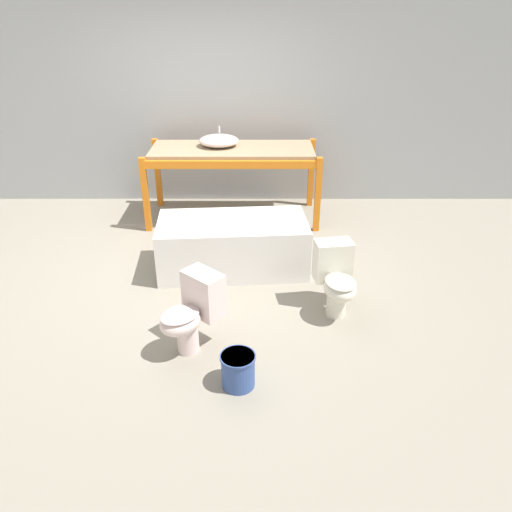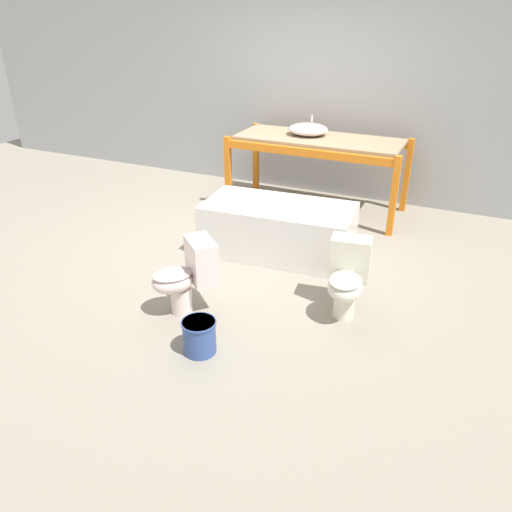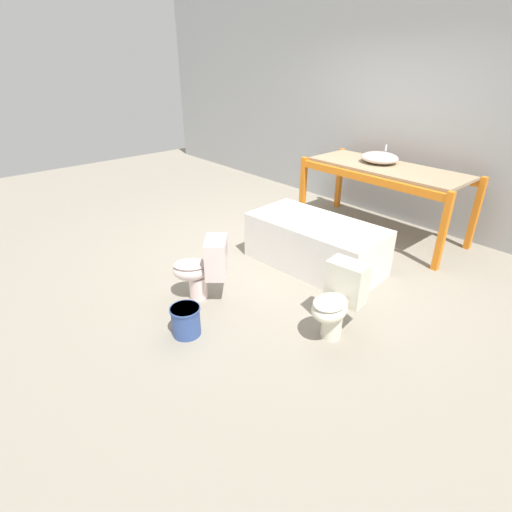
{
  "view_description": "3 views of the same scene",
  "coord_description": "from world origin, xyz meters",
  "px_view_note": "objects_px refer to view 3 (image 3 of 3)",
  "views": [
    {
      "loc": [
        0.71,
        -4.61,
        2.56
      ],
      "look_at": [
        0.71,
        -0.92,
        0.63
      ],
      "focal_mm": 35.0,
      "sensor_mm": 36.0,
      "label": 1
    },
    {
      "loc": [
        2.23,
        -4.36,
        2.35
      ],
      "look_at": [
        0.73,
        -1.09,
        0.52
      ],
      "focal_mm": 35.0,
      "sensor_mm": 36.0,
      "label": 2
    },
    {
      "loc": [
        3.08,
        -3.18,
        2.18
      ],
      "look_at": [
        0.57,
        -0.97,
        0.48
      ],
      "focal_mm": 28.0,
      "sensor_mm": 36.0,
      "label": 3
    }
  ],
  "objects_px": {
    "toilet_far": "(338,298)",
    "sink_basin": "(380,158)",
    "bucket_white": "(186,320)",
    "toilet_near": "(203,266)",
    "bathtub_main": "(315,241)"
  },
  "relations": [
    {
      "from": "toilet_far",
      "to": "bucket_white",
      "type": "relative_size",
      "value": 2.38
    },
    {
      "from": "toilet_near",
      "to": "bucket_white",
      "type": "distance_m",
      "value": 0.62
    },
    {
      "from": "toilet_far",
      "to": "bucket_white",
      "type": "distance_m",
      "value": 1.31
    },
    {
      "from": "toilet_far",
      "to": "toilet_near",
      "type": "bearing_deg",
      "value": -164.81
    },
    {
      "from": "toilet_near",
      "to": "bucket_white",
      "type": "bearing_deg",
      "value": -8.87
    },
    {
      "from": "toilet_near",
      "to": "bucket_white",
      "type": "height_order",
      "value": "toilet_near"
    },
    {
      "from": "bathtub_main",
      "to": "bucket_white",
      "type": "distance_m",
      "value": 1.8
    },
    {
      "from": "bathtub_main",
      "to": "toilet_far",
      "type": "height_order",
      "value": "toilet_far"
    },
    {
      "from": "bathtub_main",
      "to": "toilet_far",
      "type": "relative_size",
      "value": 2.46
    },
    {
      "from": "toilet_far",
      "to": "sink_basin",
      "type": "bearing_deg",
      "value": 109.15
    },
    {
      "from": "sink_basin",
      "to": "toilet_far",
      "type": "bearing_deg",
      "value": -62.62
    },
    {
      "from": "sink_basin",
      "to": "toilet_far",
      "type": "relative_size",
      "value": 0.76
    },
    {
      "from": "bathtub_main",
      "to": "toilet_near",
      "type": "bearing_deg",
      "value": -105.4
    },
    {
      "from": "sink_basin",
      "to": "bucket_white",
      "type": "bearing_deg",
      "value": -84.27
    },
    {
      "from": "toilet_near",
      "to": "bucket_white",
      "type": "relative_size",
      "value": 2.38
    }
  ]
}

